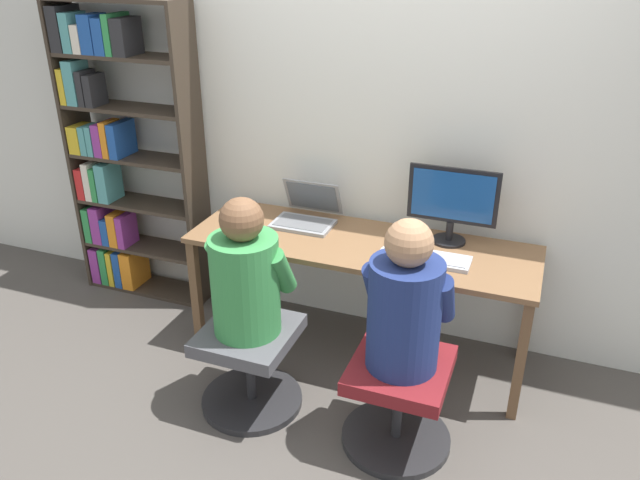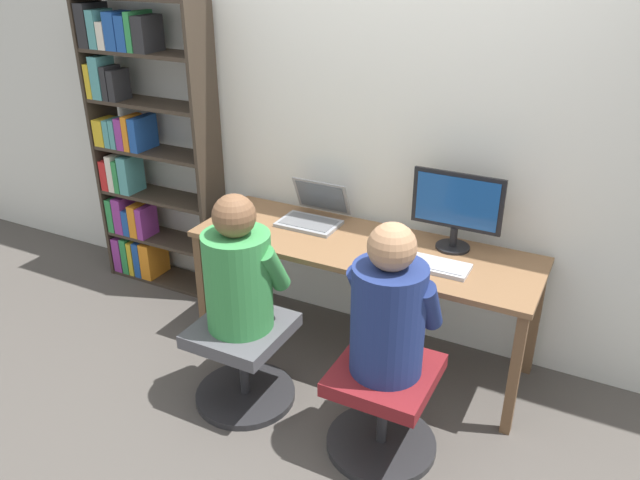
% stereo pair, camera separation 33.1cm
% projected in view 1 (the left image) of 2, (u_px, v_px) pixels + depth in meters
% --- Properties ---
extents(ground_plane, '(14.00, 14.00, 0.00)m').
position_uv_depth(ground_plane, '(341.00, 380.00, 3.48)').
color(ground_plane, '#4C4742').
extents(wall_back, '(10.00, 0.05, 2.60)m').
position_uv_depth(wall_back, '(384.00, 121.00, 3.49)').
color(wall_back, silver).
rests_on(wall_back, ground_plane).
extents(desk, '(1.91, 0.62, 0.72)m').
position_uv_depth(desk, '(361.00, 254.00, 3.46)').
color(desk, brown).
rests_on(desk, ground_plane).
extents(desktop_monitor, '(0.48, 0.18, 0.43)m').
position_uv_depth(desktop_monitor, '(452.00, 203.00, 3.33)').
color(desktop_monitor, black).
rests_on(desktop_monitor, desk).
extents(laptop, '(0.35, 0.33, 0.23)m').
position_uv_depth(laptop, '(306.00, 215.00, 3.64)').
color(laptop, gray).
rests_on(laptop, desk).
extents(keyboard, '(0.39, 0.17, 0.03)m').
position_uv_depth(keyboard, '(433.00, 259.00, 3.22)').
color(keyboard, '#B2B2B7').
rests_on(keyboard, desk).
extents(computer_mouse_by_keyboard, '(0.06, 0.09, 0.03)m').
position_uv_depth(computer_mouse_by_keyboard, '(386.00, 251.00, 3.29)').
color(computer_mouse_by_keyboard, silver).
rests_on(computer_mouse_by_keyboard, desk).
extents(office_chair_left, '(0.53, 0.53, 0.46)m').
position_uv_depth(office_chair_left, '(398.00, 398.00, 2.95)').
color(office_chair_left, '#262628').
rests_on(office_chair_left, ground_plane).
extents(office_chair_right, '(0.53, 0.53, 0.46)m').
position_uv_depth(office_chair_right, '(250.00, 362.00, 3.20)').
color(office_chair_right, '#262628').
rests_on(office_chair_right, ground_plane).
extents(person_at_monitor, '(0.40, 0.35, 0.72)m').
position_uv_depth(person_at_monitor, '(405.00, 305.00, 2.73)').
color(person_at_monitor, navy).
rests_on(person_at_monitor, office_chair_left).
extents(person_at_laptop, '(0.41, 0.35, 0.70)m').
position_uv_depth(person_at_laptop, '(245.00, 276.00, 2.98)').
color(person_at_laptop, '#388C47').
rests_on(person_at_laptop, office_chair_right).
extents(bookshelf, '(0.89, 0.26, 1.92)m').
position_uv_depth(bookshelf, '(117.00, 157.00, 4.01)').
color(bookshelf, '#382D23').
rests_on(bookshelf, ground_plane).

